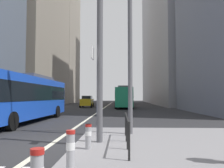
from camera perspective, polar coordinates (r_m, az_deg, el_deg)
name	(u,v)px	position (r m, az deg, el deg)	size (l,w,h in m)	color
ground_plane	(99,111)	(28.39, -3.19, -6.76)	(160.00, 160.00, 0.00)	#28282B
median_island	(216,152)	(7.97, 24.42, -15.19)	(9.00, 10.00, 0.15)	gray
lane_centre_line	(105,107)	(38.35, -1.82, -5.83)	(0.20, 80.00, 0.01)	beige
office_tower_left_mid	(30,30)	(51.67, -19.60, 12.52)	(11.09, 23.36, 31.20)	gray
office_tower_left_far	(59,40)	(72.73, -13.05, 10.67)	(10.15, 16.14, 38.18)	gray
office_tower_right_mid	(189,9)	(52.91, 18.59, 17.25)	(13.40, 21.28, 40.19)	#9E9EA3
office_tower_right_far	(164,22)	(79.32, 12.85, 14.76)	(11.93, 24.61, 52.20)	#9E9EA3
city_bus_blue_oncoming	(24,96)	(17.19, -21.07, -2.76)	(2.92, 12.23, 3.40)	blue
city_bus_red_receding	(124,96)	(36.98, 2.96, -3.08)	(2.78, 11.71, 3.40)	#198456
city_bus_red_distant	(123,97)	(55.58, 2.84, -3.12)	(2.84, 11.27, 3.40)	red
car_oncoming_mid	(87,101)	(39.19, -6.21, -4.31)	(2.05, 4.13, 1.94)	gold
car_receding_near	(122,100)	(51.53, 2.50, -4.05)	(2.21, 4.44, 1.94)	maroon
car_receding_far	(126,99)	(66.94, 3.51, -3.85)	(2.07, 4.14, 1.94)	#B2A899
traffic_signal_gantry	(40,33)	(9.13, -17.32, 11.96)	(6.58, 0.65, 6.00)	#515156
street_lamp_post	(130,19)	(10.81, 4.48, 15.78)	(5.50, 0.32, 8.00)	#56565B
bollard_left	(71,149)	(5.22, -10.24, -15.54)	(0.20, 0.20, 0.90)	#99999E
bollard_right	(88,135)	(7.37, -5.89, -12.47)	(0.20, 0.20, 0.77)	#99999E
pedestrian_railing	(127,124)	(7.89, 3.72, -9.81)	(0.06, 3.83, 0.98)	black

